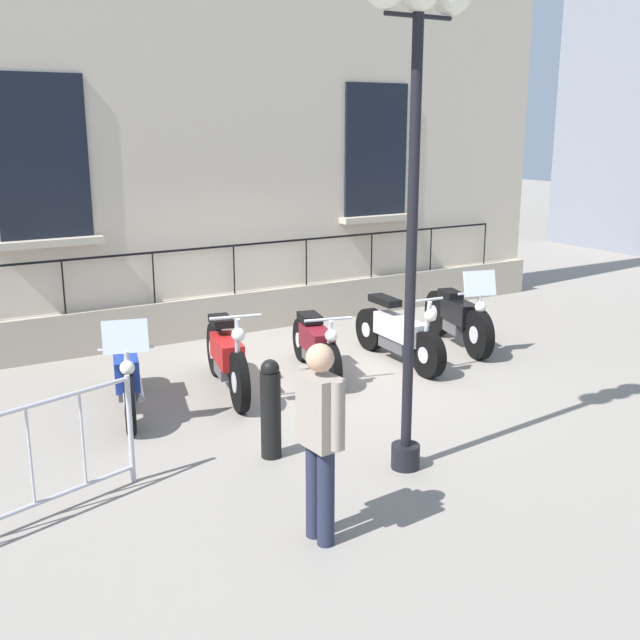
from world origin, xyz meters
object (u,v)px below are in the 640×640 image
motorcycle_blue (127,374)px  motorcycle_black (458,318)px  motorcycle_maroon (316,346)px  bollard (271,408)px  pedestrian_standing (320,433)px  crowd_barrier (2,468)px  lamppost (416,95)px  motorcycle_red (227,358)px  motorcycle_white (398,335)px

motorcycle_blue → motorcycle_black: bearing=91.2°
motorcycle_maroon → bollard: bearing=-40.3°
motorcycle_maroon → motorcycle_black: 2.52m
motorcycle_black → pedestrian_standing: pedestrian_standing is taller
motorcycle_blue → motorcycle_maroon: size_ratio=1.08×
crowd_barrier → pedestrian_standing: 2.60m
lamppost → crowd_barrier: 4.67m
motorcycle_maroon → pedestrian_standing: bearing=-30.2°
motorcycle_black → lamppost: bearing=-47.1°
motorcycle_red → motorcycle_black: 3.83m
motorcycle_black → lamppost: 5.40m
lamppost → crowd_barrier: size_ratio=1.90×
crowd_barrier → lamppost: bearing=78.9°
crowd_barrier → pedestrian_standing: pedestrian_standing is taller
motorcycle_red → motorcycle_black: size_ratio=1.03×
motorcycle_maroon → pedestrian_standing: size_ratio=1.14×
motorcycle_blue → bollard: size_ratio=1.99×
crowd_barrier → pedestrian_standing: (1.43, 2.14, 0.36)m
motorcycle_red → bollard: 2.06m
motorcycle_red → motorcycle_maroon: 1.31m
motorcycle_red → lamppost: bearing=11.3°
motorcycle_black → pedestrian_standing: (3.75, -4.66, 0.50)m
motorcycle_white → motorcycle_black: (-0.20, 1.26, 0.03)m
motorcycle_white → crowd_barrier: crowd_barrier is taller
motorcycle_white → pedestrian_standing: size_ratio=1.27×
motorcycle_red → bollard: motorcycle_red is taller
motorcycle_blue → motorcycle_red: 1.27m
lamppost → pedestrian_standing: lamppost is taller
motorcycle_red → crowd_barrier: (2.22, -2.97, 0.13)m
lamppost → crowd_barrier: lamppost is taller
motorcycle_red → motorcycle_maroon: motorcycle_red is taller
motorcycle_white → motorcycle_red: bearing=-92.3°
motorcycle_red → lamppost: lamppost is taller
motorcycle_blue → motorcycle_black: (-0.11, 5.10, -0.02)m
motorcycle_black → motorcycle_red: bearing=-88.5°
motorcycle_red → pedestrian_standing: 3.78m
motorcycle_blue → bollard: bearing=22.8°
lamppost → pedestrian_standing: bearing=-62.5°
motorcycle_black → crowd_barrier: (2.32, -6.80, 0.13)m
motorcycle_maroon → motorcycle_red: bearing=-88.5°
motorcycle_red → motorcycle_maroon: (-0.03, 1.31, -0.05)m
motorcycle_white → pedestrian_standing: (3.55, -3.40, 0.53)m
motorcycle_red → lamppost: (2.92, 0.58, 3.07)m
motorcycle_maroon → bollard: 2.69m
lamppost → bollard: 3.28m
motorcycle_red → motorcycle_maroon: bearing=91.5°
lamppost → motorcycle_white: bearing=144.8°
motorcycle_maroon → crowd_barrier: 4.84m
motorcycle_blue → lamppost: (2.91, 1.85, 3.06)m
motorcycle_white → motorcycle_blue: bearing=-91.5°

